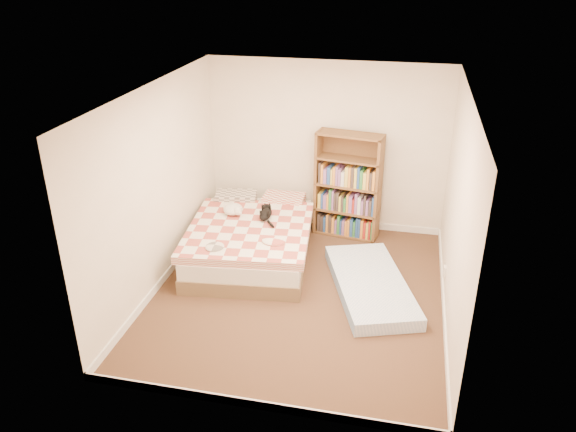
% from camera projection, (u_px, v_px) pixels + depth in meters
% --- Properties ---
extents(room, '(3.51, 4.01, 2.51)m').
position_uv_depth(room, '(300.00, 205.00, 6.45)').
color(room, '#442F1D').
rests_on(room, ground).
extents(bed, '(1.79, 2.33, 0.58)m').
position_uv_depth(bed, '(252.00, 238.00, 7.73)').
color(bed, brown).
rests_on(bed, room).
extents(bookshelf, '(0.99, 0.46, 1.56)m').
position_uv_depth(bookshelf, '(347.00, 198.00, 8.19)').
color(bookshelf, brown).
rests_on(bookshelf, room).
extents(floor_mattress, '(1.36, 1.98, 0.16)m').
position_uv_depth(floor_mattress, '(370.00, 285.00, 6.98)').
color(floor_mattress, '#7C9ECF').
rests_on(floor_mattress, room).
extents(black_cat, '(0.22, 0.59, 0.13)m').
position_uv_depth(black_cat, '(266.00, 213.00, 7.70)').
color(black_cat, black).
rests_on(black_cat, bed).
extents(white_dog, '(0.30, 0.32, 0.14)m').
position_uv_depth(white_dog, '(233.00, 209.00, 7.78)').
color(white_dog, silver).
rests_on(white_dog, bed).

